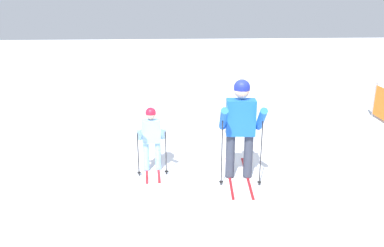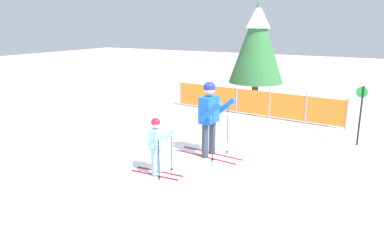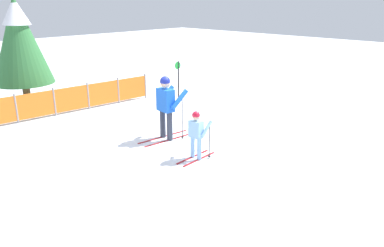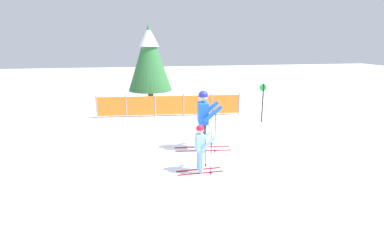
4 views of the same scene
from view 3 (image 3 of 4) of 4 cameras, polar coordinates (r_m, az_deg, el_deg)
name	(u,v)px [view 3 (image 3 of 4)]	position (r m, az deg, el deg)	size (l,w,h in m)	color
ground_plane	(170,140)	(10.55, -3.43, -2.52)	(60.00, 60.00, 0.00)	white
skier_adult	(166,102)	(10.34, -3.93, 3.29)	(1.72, 0.80, 1.79)	maroon
skier_child	(196,131)	(9.09, 0.68, -1.17)	(1.16, 0.57, 1.22)	maroon
safety_fence	(72,99)	(13.61, -17.85, 3.62)	(6.16, 0.58, 0.97)	gray
conifer_far	(19,39)	(14.87, -24.87, 11.64)	(2.11, 2.11, 3.92)	#4C3823
trail_marker	(178,77)	(14.21, -2.11, 7.07)	(0.28, 0.05, 1.56)	black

